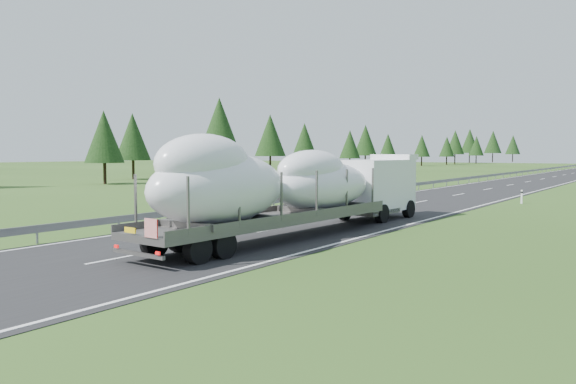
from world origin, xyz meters
The scene contains 5 objects.
ground centered at (0.00, 0.00, 0.00)m, with size 400.00×400.00×0.00m, color #294717.
road_surface centered at (0.00, 100.00, 0.01)m, with size 10.00×400.00×0.02m, color black.
guardrail centered at (-5.30, 99.94, 0.60)m, with size 0.10×400.00×0.76m.
tree_line_left centered at (-44.21, 96.66, 6.97)m, with size 14.61×257.35×12.43m.
boat_truck centered at (2.07, 7.69, 2.25)m, with size 3.33×19.22×4.33m.
Camera 1 is at (15.79, -12.50, 3.65)m, focal length 35.00 mm.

